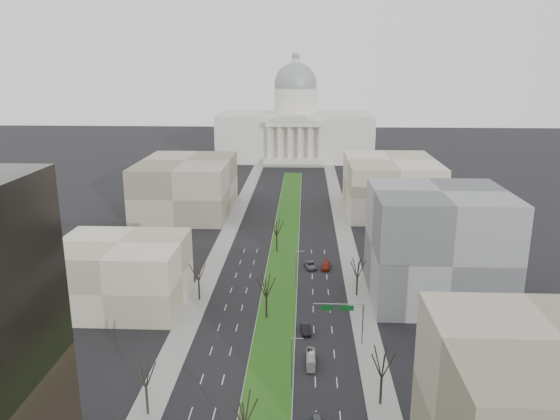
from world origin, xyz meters
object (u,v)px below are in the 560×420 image
(car_red, at_px, (326,266))
(car_grey_far, at_px, (311,265))
(box_van, at_px, (311,359))
(car_black, at_px, (306,329))

(car_red, distance_m, car_grey_far, 3.86)
(car_grey_far, relative_size, box_van, 0.85)
(box_van, bearing_deg, car_black, 94.55)
(car_black, bearing_deg, car_grey_far, 81.34)
(car_red, bearing_deg, box_van, -88.21)
(car_grey_far, bearing_deg, box_van, -99.28)
(car_grey_far, bearing_deg, car_red, -14.52)
(car_black, height_order, car_grey_far, car_black)
(car_black, xyz_separation_m, car_grey_far, (1.22, 34.02, -0.02))
(car_grey_far, height_order, box_van, box_van)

